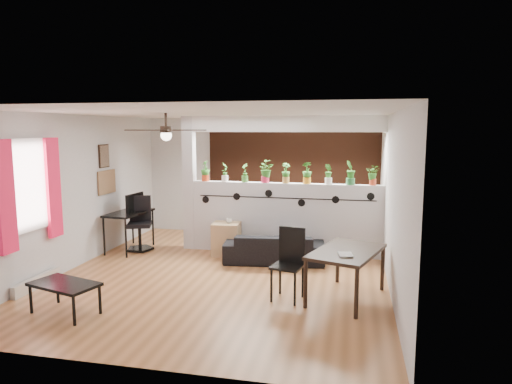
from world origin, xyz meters
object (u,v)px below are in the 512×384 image
potted_plant_7 (351,172)px  cube_shelf (226,239)px  potted_plant_1 (225,171)px  potted_plant_8 (373,175)px  potted_plant_5 (307,172)px  potted_plant_3 (265,171)px  dining_table (347,255)px  potted_plant_4 (286,172)px  cup (229,221)px  potted_plant_2 (245,172)px  potted_plant_0 (205,170)px  office_chair (140,227)px  coffee_table (64,286)px  sofa (274,248)px  potted_plant_6 (329,173)px  computer_desk (129,215)px  folding_chair (290,257)px  ceiling_fan (166,132)px

potted_plant_7 → cube_shelf: 2.61m
potted_plant_1 → potted_plant_8: 2.77m
potted_plant_7 → cube_shelf: potted_plant_7 is taller
potted_plant_5 → cube_shelf: size_ratio=0.67×
potted_plant_3 → dining_table: (1.57, -2.15, -0.95)m
potted_plant_4 → cup: potted_plant_4 is taller
potted_plant_5 → cup: size_ratio=3.57×
potted_plant_2 → potted_plant_0: bearing=-180.0°
office_chair → coffee_table: size_ratio=1.06×
potted_plant_4 → cube_shelf: bearing=-162.3°
potted_plant_5 → potted_plant_7: 0.79m
potted_plant_7 → potted_plant_4: bearing=180.0°
dining_table → cube_shelf: bearing=141.1°
sofa → cup: cup is taller
potted_plant_6 → potted_plant_3: bearing=-180.0°
potted_plant_6 → dining_table: 2.38m
computer_desk → dining_table: computer_desk is taller
computer_desk → cup: bearing=2.2°
sofa → office_chair: office_chair is taller
potted_plant_1 → folding_chair: bearing=-55.2°
potted_plant_5 → potted_plant_8: bearing=0.0°
potted_plant_2 → potted_plant_3: (0.39, -0.00, 0.03)m
potted_plant_3 → potted_plant_6: size_ratio=1.13×
ceiling_fan → potted_plant_2: 2.12m
cup → coffee_table: 3.39m
potted_plant_2 → sofa: bearing=-42.3°
potted_plant_0 → folding_chair: bearing=-49.1°
potted_plant_5 → potted_plant_3: bearing=-180.0°
potted_plant_2 → folding_chair: bearing=-62.5°
potted_plant_1 → potted_plant_2: 0.40m
potted_plant_2 → cup: (-0.23, -0.34, -0.89)m
potted_plant_5 → computer_desk: 3.54m
ceiling_fan → office_chair: ceiling_fan is taller
potted_plant_0 → cube_shelf: size_ratio=0.66×
potted_plant_1 → potted_plant_6: (1.97, 0.00, 0.00)m
folding_chair → office_chair: bearing=149.2°
potted_plant_8 → folding_chair: bearing=-117.4°
folding_chair → computer_desk: bearing=151.3°
potted_plant_0 → coffee_table: size_ratio=0.41×
potted_plant_2 → potted_plant_6: (1.58, -0.00, 0.01)m
dining_table → ceiling_fan: bearing=172.7°
dining_table → folding_chair: 0.79m
folding_chair → potted_plant_5: bearing=90.1°
potted_plant_2 → potted_plant_5: bearing=-0.0°
potted_plant_1 → potted_plant_4: 1.19m
cup → potted_plant_2: bearing=56.1°
dining_table → potted_plant_6: bearing=100.1°
potted_plant_8 → office_chair: bearing=-175.3°
potted_plant_8 → cup: (-2.60, -0.34, -0.89)m
potted_plant_0 → potted_plant_4: potted_plant_0 is taller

